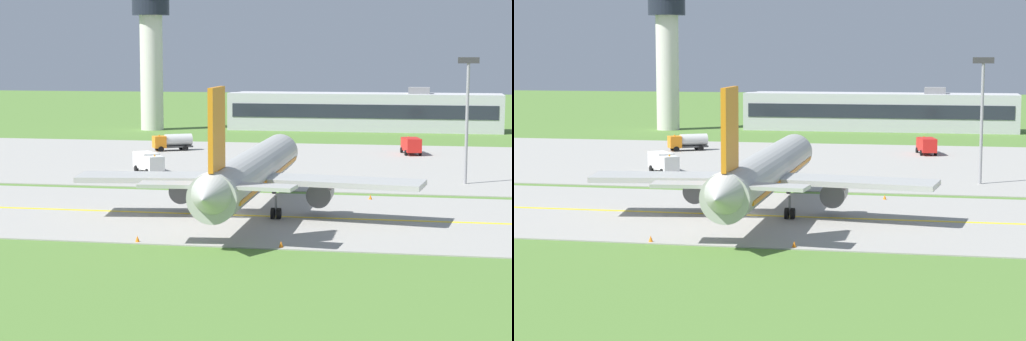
# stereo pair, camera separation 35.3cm
# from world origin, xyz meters

# --- Properties ---
(ground_plane) EXTENTS (500.00, 500.00, 0.00)m
(ground_plane) POSITION_xyz_m (0.00, 0.00, 0.00)
(ground_plane) COLOR #517A33
(taxiway_strip) EXTENTS (240.00, 28.00, 0.10)m
(taxiway_strip) POSITION_xyz_m (0.00, 0.00, 0.05)
(taxiway_strip) COLOR #9E9B93
(taxiway_strip) RESTS_ON ground
(apron_pad) EXTENTS (140.00, 52.00, 0.10)m
(apron_pad) POSITION_xyz_m (10.00, 42.00, 0.05)
(apron_pad) COLOR #9E9B93
(apron_pad) RESTS_ON ground
(taxiway_centreline) EXTENTS (220.00, 0.60, 0.01)m
(taxiway_centreline) POSITION_xyz_m (0.00, 0.00, 0.11)
(taxiway_centreline) COLOR yellow
(taxiway_centreline) RESTS_ON taxiway_strip
(airplane_lead) EXTENTS (32.52, 39.50, 12.70)m
(airplane_lead) POSITION_xyz_m (2.26, 0.41, 4.13)
(airplane_lead) COLOR #ADADA8
(airplane_lead) RESTS_ON ground
(service_truck_baggage) EXTENTS (5.28, 6.01, 2.60)m
(service_truck_baggage) POSITION_xyz_m (-16.15, 27.86, 1.53)
(service_truck_baggage) COLOR silver
(service_truck_baggage) RESTS_ON ground
(service_truck_catering) EXTENTS (6.20, 4.84, 2.65)m
(service_truck_catering) POSITION_xyz_m (-20.14, 53.59, 1.53)
(service_truck_catering) COLOR orange
(service_truck_catering) RESTS_ON ground
(service_truck_pushback) EXTENTS (3.29, 6.29, 2.60)m
(service_truck_pushback) POSITION_xyz_m (16.15, 55.02, 1.53)
(service_truck_pushback) COLOR red
(service_truck_pushback) RESTS_ON ground
(terminal_building) EXTENTS (52.23, 8.83, 8.41)m
(terminal_building) POSITION_xyz_m (6.43, 96.18, 3.63)
(terminal_building) COLOR #B2B2B7
(terminal_building) RESTS_ON ground
(control_tower) EXTENTS (7.60, 7.60, 27.10)m
(control_tower) POSITION_xyz_m (-34.40, 90.32, 16.31)
(control_tower) COLOR silver
(control_tower) RESTS_ON ground
(apron_light_mast) EXTENTS (2.40, 0.50, 14.70)m
(apron_light_mast) POSITION_xyz_m (22.91, 25.11, 9.33)
(apron_light_mast) COLOR gray
(apron_light_mast) RESTS_ON ground
(traffic_cone_near_edge) EXTENTS (0.44, 0.44, 0.60)m
(traffic_cone_near_edge) POSITION_xyz_m (-4.53, -13.45, 0.30)
(traffic_cone_near_edge) COLOR orange
(traffic_cone_near_edge) RESTS_ON ground
(traffic_cone_mid_edge) EXTENTS (0.44, 0.44, 0.60)m
(traffic_cone_mid_edge) POSITION_xyz_m (12.76, 11.65, 0.30)
(traffic_cone_mid_edge) COLOR orange
(traffic_cone_mid_edge) RESTS_ON ground
(traffic_cone_far_edge) EXTENTS (0.44, 0.44, 0.60)m
(traffic_cone_far_edge) POSITION_xyz_m (7.26, -13.43, 0.30)
(traffic_cone_far_edge) COLOR orange
(traffic_cone_far_edge) RESTS_ON ground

